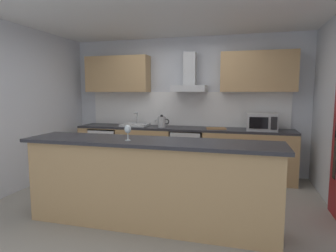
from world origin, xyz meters
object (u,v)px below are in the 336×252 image
Objects in this scene: oven at (188,151)px; wine_glass at (128,130)px; kettle at (162,122)px; refrigerator at (108,149)px; range_hood at (190,80)px; sink at (135,125)px; chopping_board at (216,128)px; microwave at (262,122)px.

oven is 4.50× the size of wine_glass.
refrigerator is at bearing 178.45° from kettle.
range_hood is (0.00, 0.13, 1.33)m from oven.
sink is 1.56m from chopping_board.
wine_glass is (0.23, -2.14, 0.13)m from kettle.
kettle is 1.62× the size of wine_glass.
kettle is at bearing -4.60° from sink.
sink reaches higher than oven.
kettle is 0.85× the size of chopping_board.
oven is at bearing -90.00° from range_hood.
range_hood reaches higher than oven.
sink is at bearing 178.73° from chopping_board.
oven is at bearing -0.60° from sink.
refrigerator is 1.70× the size of microwave.
range_hood is 1.03m from chopping_board.
oven is at bearing 178.76° from microwave.
wine_glass reaches higher than oven.
wine_glass is at bearing -109.88° from chopping_board.
oven is 0.94× the size of refrigerator.
microwave is 1.73× the size of kettle.
chopping_board is at bearing -0.56° from refrigerator.
sink is 2.33m from wine_glass.
microwave is 1.47× the size of chopping_board.
kettle is 2.16m from wine_glass.
range_hood is 2.12× the size of chopping_board.
wine_glass is at bearing -83.85° from kettle.
microwave is 2.65m from wine_glass.
wine_glass is (0.79, -2.19, 0.21)m from sink.
refrigerator is 1.18× the size of range_hood.
range_hood reaches higher than microwave.
chopping_board is (-0.77, 0.00, -0.14)m from microwave.
sink is 2.81× the size of wine_glass.
wine_glass reaches higher than chopping_board.
wine_glass is at bearing -125.84° from microwave.
sink reaches higher than refrigerator.
wine_glass reaches higher than refrigerator.
range_hood is at bearing 4.62° from refrigerator.
microwave reaches higher than wine_glass.
microwave is at bearing 0.19° from kettle.
oven is at bearing 0.10° from refrigerator.
refrigerator is (-1.64, -0.00, -0.03)m from oven.
wine_glass is at bearing -96.53° from range_hood.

